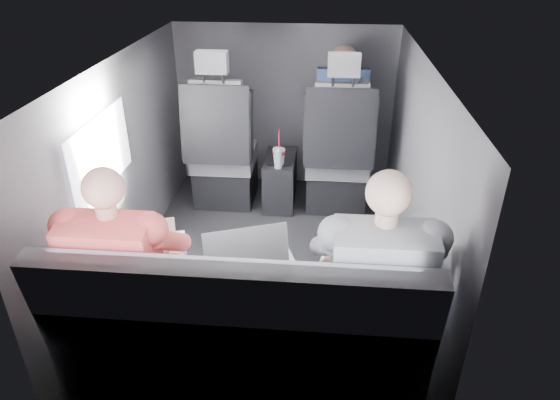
# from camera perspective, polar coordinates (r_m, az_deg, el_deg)

# --- Properties ---
(floor) EXTENTS (2.60, 2.60, 0.00)m
(floor) POSITION_cam_1_polar(r_m,az_deg,el_deg) (3.39, -1.32, -7.34)
(floor) COLOR black
(floor) RESTS_ON ground
(ceiling) EXTENTS (2.60, 2.60, 0.00)m
(ceiling) POSITION_cam_1_polar(r_m,az_deg,el_deg) (2.82, -1.64, 15.45)
(ceiling) COLOR #B2B2AD
(ceiling) RESTS_ON panel_back
(panel_left) EXTENTS (0.02, 2.60, 1.35)m
(panel_left) POSITION_cam_1_polar(r_m,az_deg,el_deg) (3.27, -17.37, 3.47)
(panel_left) COLOR #56565B
(panel_left) RESTS_ON floor
(panel_right) EXTENTS (0.02, 2.60, 1.35)m
(panel_right) POSITION_cam_1_polar(r_m,az_deg,el_deg) (3.09, 15.40, 2.24)
(panel_right) COLOR #56565B
(panel_right) RESTS_ON floor
(panel_front) EXTENTS (1.80, 0.02, 1.35)m
(panel_front) POSITION_cam_1_polar(r_m,az_deg,el_deg) (4.25, 0.53, 10.54)
(panel_front) COLOR #56565B
(panel_front) RESTS_ON floor
(panel_back) EXTENTS (1.80, 0.02, 1.35)m
(panel_back) POSITION_cam_1_polar(r_m,az_deg,el_deg) (1.97, -5.83, -13.48)
(panel_back) COLOR #56565B
(panel_back) RESTS_ON floor
(side_window) EXTENTS (0.02, 0.75, 0.42)m
(side_window) POSITION_cam_1_polar(r_m,az_deg,el_deg) (2.92, -19.69, 4.95)
(side_window) COLOR white
(side_window) RESTS_ON panel_left
(seatbelt) EXTENTS (0.35, 0.11, 0.59)m
(seatbelt) POSITION_cam_1_polar(r_m,az_deg,el_deg) (3.61, 6.95, 9.08)
(seatbelt) COLOR black
(seatbelt) RESTS_ON front_seat_right
(front_seat_left) EXTENTS (0.52, 0.58, 1.26)m
(front_seat_left) POSITION_cam_1_polar(r_m,az_deg,el_deg) (3.98, -6.52, 4.86)
(front_seat_left) COLOR black
(front_seat_left) RESTS_ON floor
(front_seat_right) EXTENTS (0.52, 0.58, 1.26)m
(front_seat_right) POSITION_cam_1_polar(r_m,az_deg,el_deg) (3.91, 6.56, 4.38)
(front_seat_right) COLOR black
(front_seat_right) RESTS_ON floor
(center_console) EXTENTS (0.24, 0.48, 0.41)m
(center_console) POSITION_cam_1_polar(r_m,az_deg,el_deg) (4.04, 0.02, 2.29)
(center_console) COLOR black
(center_console) RESTS_ON floor
(rear_bench) EXTENTS (1.60, 0.57, 0.92)m
(rear_bench) POSITION_cam_1_polar(r_m,az_deg,el_deg) (2.39, -4.33, -16.22)
(rear_bench) COLOR slate
(rear_bench) RESTS_ON floor
(soda_cup) EXTENTS (0.10, 0.10, 0.29)m
(soda_cup) POSITION_cam_1_polar(r_m,az_deg,el_deg) (3.80, -0.12, 5.03)
(soda_cup) COLOR white
(soda_cup) RESTS_ON center_console
(water_bottle) EXTENTS (0.06, 0.06, 0.16)m
(water_bottle) POSITION_cam_1_polar(r_m,az_deg,el_deg) (3.75, -0.20, 4.74)
(water_bottle) COLOR #9DC1D4
(water_bottle) RESTS_ON center_console
(laptop_white) EXTENTS (0.35, 0.36, 0.22)m
(laptop_white) POSITION_cam_1_polar(r_m,az_deg,el_deg) (2.53, -14.44, -5.00)
(laptop_white) COLOR white
(laptop_white) RESTS_ON passenger_rear_left
(laptop_silver) EXTENTS (0.45, 0.45, 0.27)m
(laptop_silver) POSITION_cam_1_polar(r_m,az_deg,el_deg) (2.35, -3.33, -6.60)
(laptop_silver) COLOR #A9A9AD
(laptop_silver) RESTS_ON rear_bench
(laptop_black) EXTENTS (0.39, 0.42, 0.23)m
(laptop_black) POSITION_cam_1_polar(r_m,az_deg,el_deg) (2.40, 10.37, -6.44)
(laptop_black) COLOR black
(laptop_black) RESTS_ON passenger_rear_right
(passenger_rear_left) EXTENTS (0.48, 0.60, 1.19)m
(passenger_rear_left) POSITION_cam_1_polar(r_m,az_deg,el_deg) (2.39, -16.72, -7.97)
(passenger_rear_left) COLOR #37383C
(passenger_rear_left) RESTS_ON rear_bench
(passenger_rear_right) EXTENTS (0.50, 0.62, 1.22)m
(passenger_rear_right) POSITION_cam_1_polar(r_m,az_deg,el_deg) (2.24, 10.75, -9.43)
(passenger_rear_right) COLOR navy
(passenger_rear_right) RESTS_ON rear_bench
(passenger_front_right) EXTENTS (0.40, 0.40, 0.81)m
(passenger_front_right) POSITION_cam_1_polar(r_m,az_deg,el_deg) (4.03, 7.01, 10.42)
(passenger_front_right) COLOR navy
(passenger_front_right) RESTS_ON front_seat_right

